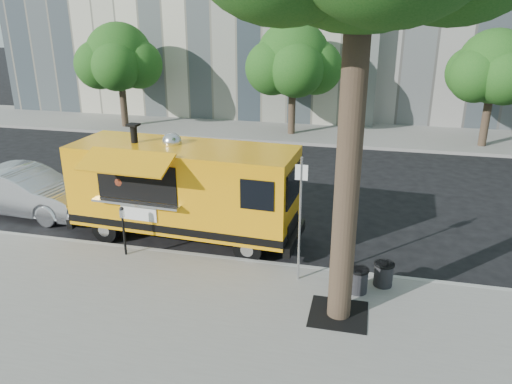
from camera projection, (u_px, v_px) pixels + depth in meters
ground at (250, 248)px, 13.62m from camera, size 120.00×120.00×0.00m
sidewalk at (202, 334)px, 9.94m from camera, size 60.00×6.00×0.15m
curb at (242, 262)px, 12.74m from camera, size 60.00×0.14×0.16m
far_sidewalk at (313, 132)px, 25.90m from camera, size 60.00×5.00×0.15m
tree_well at (338, 314)px, 10.45m from camera, size 1.20×1.20×0.02m
far_tree_a at (119, 57)px, 25.67m from camera, size 3.42×3.42×5.36m
far_tree_b at (293, 59)px, 24.07m from camera, size 3.60×3.60×5.50m
far_tree_c at (494, 67)px, 21.90m from camera, size 3.24×3.24×5.21m
sign_post at (300, 213)px, 11.22m from camera, size 0.28×0.06×3.00m
parking_meter at (123, 225)px, 12.69m from camera, size 0.11×0.11×1.33m
food_truck at (183, 188)px, 13.73m from camera, size 6.58×3.17×3.19m
sedan at (25, 191)px, 15.69m from camera, size 4.64×1.89×1.50m
trash_bin_left at (384, 273)px, 11.45m from camera, size 0.47×0.47×0.56m
trash_bin_right at (358, 279)px, 11.18m from camera, size 0.48×0.48×0.57m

